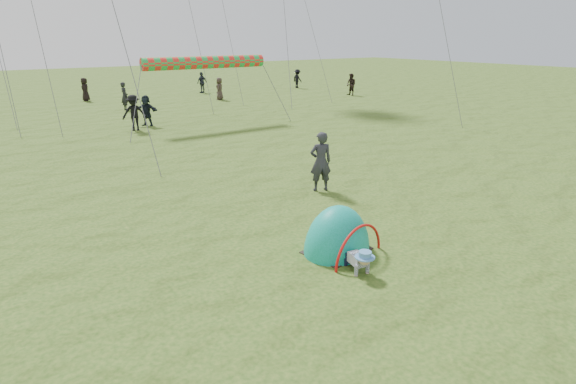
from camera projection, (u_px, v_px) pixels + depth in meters
ground at (388, 266)px, 9.36m from camera, size 140.00×140.00×0.00m
crawling_toddler at (359, 259)px, 9.04m from camera, size 0.63×0.81×0.56m
popup_tent at (337, 251)px, 10.02m from camera, size 1.85×1.62×2.11m
standing_adult at (321, 162)px, 13.63m from camera, size 0.79×0.66×1.84m
crowd_person_2 at (202, 83)px, 37.56m from camera, size 1.08×0.73×1.71m
crowd_person_3 at (297, 79)px, 41.15m from camera, size 0.67×1.11×1.67m
crowd_person_4 at (220, 89)px, 33.48m from camera, size 0.92×0.93×1.62m
crowd_person_5 at (146, 111)px, 23.75m from camera, size 1.30×1.46×1.61m
crowd_person_6 at (125, 96)px, 28.78m from camera, size 0.47×0.68×1.77m
crowd_person_7 at (351, 85)px, 35.91m from camera, size 0.69×0.87×1.72m
crowd_person_9 at (134, 113)px, 22.46m from camera, size 1.32×1.04×1.79m
crowd_person_10 at (85, 89)px, 32.84m from camera, size 0.66×0.89×1.67m
rainbow_tube_kite at (206, 62)px, 23.18m from camera, size 6.66×0.64×0.64m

